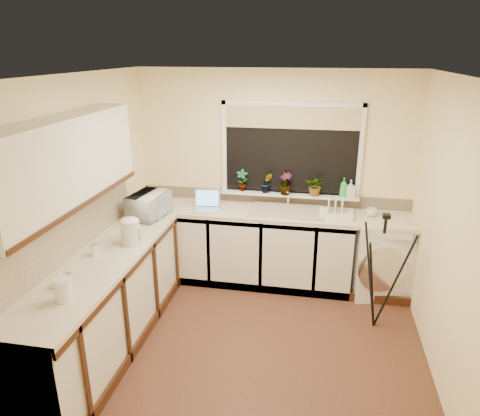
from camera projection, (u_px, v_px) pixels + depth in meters
name	position (u px, v px, depth m)	size (l,w,h in m)	color
floor	(252.00, 341.00, 4.25)	(3.20, 3.20, 0.00)	brown
ceiling	(254.00, 75.00, 3.42)	(3.20, 3.20, 0.00)	white
wall_back	(273.00, 176.00, 5.22)	(3.20, 3.20, 0.00)	#FFE8AA
wall_front	(210.00, 321.00, 2.44)	(3.20, 3.20, 0.00)	#FFE8AA
wall_left	(83.00, 211.00, 4.11)	(3.00, 3.00, 0.00)	#FFE8AA
wall_right	(449.00, 236.00, 3.55)	(3.00, 3.00, 0.00)	#FFE8AA
base_cabinet_back	(241.00, 246.00, 5.27)	(2.55, 0.60, 0.86)	silver
base_cabinet_left	(107.00, 305.00, 4.05)	(0.54, 2.40, 0.86)	silver
worktop_back	(269.00, 213.00, 5.06)	(3.20, 0.60, 0.04)	beige
worktop_left	(101.00, 261.00, 3.90)	(0.60, 2.40, 0.04)	beige
upper_cabinet	(63.00, 163.00, 3.47)	(0.28, 1.90, 0.70)	silver
splashback_left	(68.00, 233.00, 3.86)	(0.02, 2.40, 0.45)	beige
splashback_back	(272.00, 197.00, 5.29)	(3.20, 0.02, 0.14)	beige
window_glass	(291.00, 150.00, 5.06)	(1.50, 0.02, 1.00)	black
window_blind	(292.00, 117.00, 4.91)	(1.50, 0.02, 0.25)	tan
windowsill	(289.00, 194.00, 5.18)	(1.60, 0.14, 0.03)	white
sink	(287.00, 211.00, 5.01)	(0.82, 0.46, 0.03)	tan
faucet	(288.00, 197.00, 5.14)	(0.03, 0.03, 0.24)	silver
washing_machine	(379.00, 255.00, 5.01)	(0.63, 0.61, 0.89)	white
laptop	(207.00, 204.00, 5.09)	(0.32, 0.29, 0.22)	#ADACB5
kettle	(130.00, 233.00, 4.15)	(0.18, 0.18, 0.23)	silver
dish_rack	(336.00, 214.00, 4.89)	(0.36, 0.27, 0.05)	white
tripod	(380.00, 272.00, 4.28)	(0.60, 0.60, 1.21)	black
glass_jug	(63.00, 290.00, 3.22)	(0.12, 0.12, 0.18)	white
steel_jar	(95.00, 250.00, 3.94)	(0.08, 0.08, 0.10)	white
microwave	(149.00, 205.00, 4.84)	(0.48, 0.32, 0.26)	white
plant_a	(242.00, 180.00, 5.23)	(0.14, 0.09, 0.26)	#999999
plant_b	(267.00, 183.00, 5.17)	(0.13, 0.10, 0.24)	#999999
plant_c	(286.00, 184.00, 5.11)	(0.14, 0.14, 0.26)	#999999
plant_d	(316.00, 186.00, 5.06)	(0.21, 0.19, 0.24)	#999999
soap_bottle_green	(344.00, 187.00, 5.02)	(0.09, 0.09, 0.22)	green
soap_bottle_clear	(350.00, 189.00, 5.00)	(0.09, 0.09, 0.20)	#999999
cup_back	(371.00, 212.00, 4.88)	(0.11, 0.11, 0.09)	silver
cup_left	(65.00, 280.00, 3.44)	(0.11, 0.11, 0.10)	#EFE8C5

